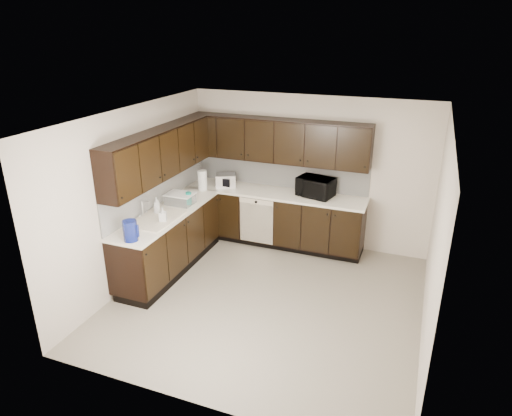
{
  "coord_description": "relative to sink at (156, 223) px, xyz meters",
  "views": [
    {
      "loc": [
        1.76,
        -5.04,
        3.5
      ],
      "look_at": [
        -0.4,
        0.6,
        1.07
      ],
      "focal_mm": 32.0,
      "sensor_mm": 36.0,
      "label": 1
    }
  ],
  "objects": [
    {
      "name": "teal_tumbler",
      "position": [
        0.15,
        0.7,
        0.16
      ],
      "size": [
        0.1,
        0.1,
        0.19
      ],
      "primitive_type": "cylinder",
      "rotation": [
        0.0,
        0.0,
        0.11
      ],
      "color": "#0B806F",
      "rests_on": "countertop"
    },
    {
      "name": "blue_pitcher",
      "position": [
        0.07,
        -0.69,
        0.2
      ],
      "size": [
        0.19,
        0.19,
        0.27
      ],
      "primitive_type": "cylinder",
      "rotation": [
        0.0,
        0.0,
        0.05
      ],
      "color": "navy",
      "rests_on": "countertop"
    },
    {
      "name": "microwave",
      "position": [
        1.87,
        1.75,
        0.21
      ],
      "size": [
        0.63,
        0.5,
        0.31
      ],
      "primitive_type": "imported",
      "rotation": [
        0.0,
        0.0,
        -0.24
      ],
      "color": "black",
      "rests_on": "countertop"
    },
    {
      "name": "soap_bottle_a",
      "position": [
        0.14,
        -0.03,
        0.17
      ],
      "size": [
        0.13,
        0.13,
        0.22
      ],
      "primitive_type": "imported",
      "rotation": [
        0.0,
        0.0,
        0.36
      ],
      "color": "gray",
      "rests_on": "countertop"
    },
    {
      "name": "ceiling",
      "position": [
        1.68,
        0.01,
        1.62
      ],
      "size": [
        4.0,
        4.0,
        0.0
      ],
      "primitive_type": "plane",
      "rotation": [
        3.14,
        0.0,
        0.0
      ],
      "color": "white",
      "rests_on": "wall_back"
    },
    {
      "name": "wall_right",
      "position": [
        3.68,
        0.01,
        0.37
      ],
      "size": [
        0.02,
        4.0,
        2.5
      ],
      "primitive_type": "cube",
      "color": "beige",
      "rests_on": "floor"
    },
    {
      "name": "floor",
      "position": [
        1.68,
        0.01,
        -0.88
      ],
      "size": [
        4.0,
        4.0,
        0.0
      ],
      "primitive_type": "plane",
      "color": "gray",
      "rests_on": "ground"
    },
    {
      "name": "countertop",
      "position": [
        0.67,
        1.12,
        0.04
      ],
      "size": [
        3.03,
        2.83,
        0.04
      ],
      "color": "white",
      "rests_on": "lower_cabinets"
    },
    {
      "name": "toaster_oven",
      "position": [
        0.32,
        1.68,
        0.16
      ],
      "size": [
        0.41,
        0.37,
        0.21
      ],
      "primitive_type": "cube",
      "rotation": [
        0.0,
        0.0,
        0.43
      ],
      "color": "silver",
      "rests_on": "countertop"
    },
    {
      "name": "sink",
      "position": [
        0.0,
        0.0,
        0.0
      ],
      "size": [
        0.54,
        0.82,
        0.42
      ],
      "color": "beige",
      "rests_on": "countertop"
    },
    {
      "name": "wall_back",
      "position": [
        1.68,
        2.01,
        0.37
      ],
      "size": [
        4.0,
        0.02,
        2.5
      ],
      "primitive_type": "cube",
      "color": "beige",
      "rests_on": "floor"
    },
    {
      "name": "dishwasher",
      "position": [
        0.98,
        1.42,
        -0.33
      ],
      "size": [
        0.58,
        0.04,
        0.78
      ],
      "color": "beige",
      "rests_on": "lower_cabinets"
    },
    {
      "name": "wall_front",
      "position": [
        1.68,
        -1.99,
        0.37
      ],
      "size": [
        4.0,
        0.02,
        2.5
      ],
      "primitive_type": "cube",
      "color": "beige",
      "rests_on": "floor"
    },
    {
      "name": "upper_cabinets",
      "position": [
        0.58,
        1.22,
        0.89
      ],
      "size": [
        3.0,
        2.8,
        0.7
      ],
      "color": "black",
      "rests_on": "wall_back"
    },
    {
      "name": "lower_cabinets",
      "position": [
        0.67,
        1.12,
        -0.47
      ],
      "size": [
        3.0,
        2.8,
        0.9
      ],
      "color": "black",
      "rests_on": "floor"
    },
    {
      "name": "soap_bottle_b",
      "position": [
        -0.1,
        0.2,
        0.19
      ],
      "size": [
        0.12,
        0.12,
        0.26
      ],
      "primitive_type": "imported",
      "rotation": [
        0.0,
        0.0,
        0.2
      ],
      "color": "gray",
      "rests_on": "countertop"
    },
    {
      "name": "storage_bin",
      "position": [
        0.01,
        0.67,
        0.14
      ],
      "size": [
        0.41,
        0.31,
        0.16
      ],
      "primitive_type": "cube",
      "rotation": [
        0.0,
        0.0,
        -0.02
      ],
      "color": "silver",
      "rests_on": "countertop"
    },
    {
      "name": "paper_towel_roll",
      "position": [
        0.04,
        1.36,
        0.23
      ],
      "size": [
        0.15,
        0.15,
        0.33
      ],
      "primitive_type": "cylinder",
      "rotation": [
        0.0,
        0.0,
        0.01
      ],
      "color": "white",
      "rests_on": "countertop"
    },
    {
      "name": "backsplash",
      "position": [
        0.46,
        1.33,
        0.3
      ],
      "size": [
        3.0,
        2.8,
        0.48
      ],
      "color": "beige",
      "rests_on": "countertop"
    },
    {
      "name": "wall_left",
      "position": [
        -0.32,
        0.01,
        0.37
      ],
      "size": [
        0.02,
        4.0,
        2.5
      ],
      "primitive_type": "cube",
      "color": "beige",
      "rests_on": "floor"
    }
  ]
}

